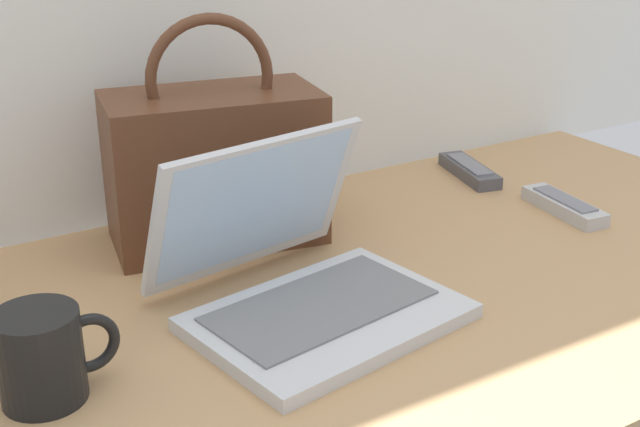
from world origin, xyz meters
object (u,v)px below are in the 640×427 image
Objects in this scene: handbag at (215,164)px; coffee_mug at (43,355)px; remote_control_far at (469,170)px; remote_control_near at (564,206)px; laptop at (302,277)px.

coffee_mug is at bearing -139.12° from handbag.
handbag is at bearing -178.56° from remote_control_far.
remote_control_far is at bearing 1.44° from handbag.
remote_control_near is 0.50× the size of handbag.
handbag is (-0.51, 0.20, 0.10)m from remote_control_near.
remote_control_far is at bearing 94.23° from remote_control_near.
remote_control_near is 0.21m from remote_control_far.
handbag reaches higher than coffee_mug.
coffee_mug is 0.87m from remote_control_far.
coffee_mug is at bearing -160.33° from remote_control_far.
remote_control_far is (0.50, 0.27, -0.03)m from laptop.
remote_control_near is (0.84, 0.08, -0.04)m from coffee_mug.
remote_control_near is 0.56m from handbag.
handbag reaches higher than remote_control_near.
laptop is 0.26m from handbag.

